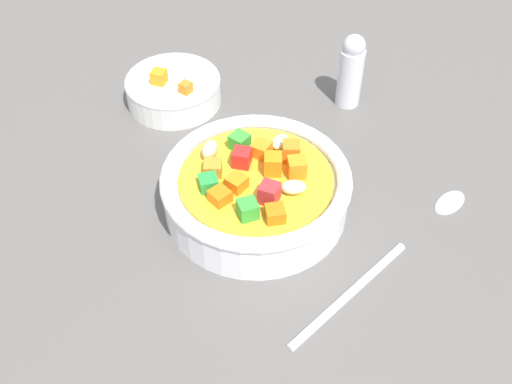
{
  "coord_description": "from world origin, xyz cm",
  "views": [
    {
      "loc": [
        -5.79,
        38.33,
        41.57
      ],
      "look_at": [
        0.0,
        0.0,
        2.16
      ],
      "focal_mm": 41.9,
      "sensor_mm": 36.0,
      "label": 1
    }
  ],
  "objects_px": {
    "soup_bowl_main": "(256,188)",
    "pepper_shaker": "(351,71)",
    "side_bowl_small": "(173,89)",
    "spoon": "(404,242)"
  },
  "relations": [
    {
      "from": "soup_bowl_main",
      "to": "pepper_shaker",
      "type": "relative_size",
      "value": 2.03
    },
    {
      "from": "side_bowl_small",
      "to": "pepper_shaker",
      "type": "bearing_deg",
      "value": -171.72
    },
    {
      "from": "spoon",
      "to": "side_bowl_small",
      "type": "height_order",
      "value": "side_bowl_small"
    },
    {
      "from": "spoon",
      "to": "side_bowl_small",
      "type": "xyz_separation_m",
      "value": [
        0.26,
        -0.18,
        0.01
      ]
    },
    {
      "from": "soup_bowl_main",
      "to": "spoon",
      "type": "bearing_deg",
      "value": 169.67
    },
    {
      "from": "spoon",
      "to": "pepper_shaker",
      "type": "distance_m",
      "value": 0.22
    },
    {
      "from": "soup_bowl_main",
      "to": "side_bowl_small",
      "type": "distance_m",
      "value": 0.19
    },
    {
      "from": "spoon",
      "to": "soup_bowl_main",
      "type": "bearing_deg",
      "value": 116.74
    },
    {
      "from": "soup_bowl_main",
      "to": "side_bowl_small",
      "type": "relative_size",
      "value": 1.63
    },
    {
      "from": "spoon",
      "to": "pepper_shaker",
      "type": "height_order",
      "value": "pepper_shaker"
    }
  ]
}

